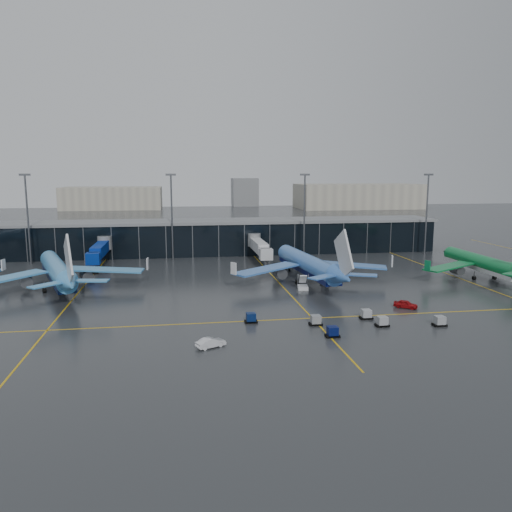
{
  "coord_description": "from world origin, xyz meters",
  "views": [
    {
      "loc": [
        -13.24,
        -98.27,
        25.42
      ],
      "look_at": [
        5.0,
        18.0,
        6.0
      ],
      "focal_mm": 35.0,
      "sensor_mm": 36.0,
      "label": 1
    }
  ],
  "objects": [
    {
      "name": "flood_masts",
      "position": [
        5.0,
        50.0,
        13.81
      ],
      "size": [
        203.0,
        0.5,
        25.5
      ],
      "color": "#595B60",
      "rests_on": "ground"
    },
    {
      "name": "mobile_airstair",
      "position": [
        13.92,
        7.4,
        0.77
      ],
      "size": [
        2.66,
        3.5,
        3.45
      ],
      "rotation": [
        0.0,
        0.0,
        -0.15
      ],
      "color": "silver",
      "rests_on": "ground"
    },
    {
      "name": "airliner_aer_lingus",
      "position": [
        60.17,
        12.43,
        6.06
      ],
      "size": [
        35.2,
        39.94,
        12.12
      ],
      "primitive_type": null,
      "rotation": [
        0.0,
        0.0,
        -0.01
      ],
      "color": "#0D7537",
      "rests_on": "ground"
    },
    {
      "name": "jet_bridges",
      "position": [
        -35.0,
        42.99,
        4.55
      ],
      "size": [
        94.0,
        27.5,
        7.2
      ],
      "color": "#595B60",
      "rests_on": "ground"
    },
    {
      "name": "airliner_arkefly",
      "position": [
        -39.99,
        15.65,
        6.88
      ],
      "size": [
        51.73,
        55.11,
        13.75
      ],
      "primitive_type": null,
      "rotation": [
        0.0,
        0.0,
        0.33
      ],
      "color": "#4093D3",
      "rests_on": "ground"
    },
    {
      "name": "terminal_pier",
      "position": [
        0.0,
        62.0,
        5.42
      ],
      "size": [
        142.0,
        17.0,
        10.7
      ],
      "color": "black",
      "rests_on": "ground"
    },
    {
      "name": "service_van_white",
      "position": [
        -8.91,
        -27.37,
        0.74
      ],
      "size": [
        4.75,
        3.4,
        1.49
      ],
      "primitive_type": "imported",
      "rotation": [
        0.0,
        0.0,
        2.03
      ],
      "color": "silver",
      "rests_on": "ground"
    },
    {
      "name": "baggage_carts",
      "position": [
        14.74,
        -20.26,
        0.76
      ],
      "size": [
        33.48,
        11.09,
        1.7
      ],
      "color": "black",
      "rests_on": "ground"
    },
    {
      "name": "ground",
      "position": [
        0.0,
        0.0,
        0.0
      ],
      "size": [
        600.0,
        600.0,
        0.0
      ],
      "primitive_type": "plane",
      "color": "#282B2D",
      "rests_on": "ground"
    },
    {
      "name": "taxi_lines",
      "position": [
        10.0,
        10.61,
        0.01
      ],
      "size": [
        220.0,
        120.0,
        0.02
      ],
      "color": "gold",
      "rests_on": "ground"
    },
    {
      "name": "airliner_klm_near",
      "position": [
        16.76,
        14.78,
        6.97
      ],
      "size": [
        44.0,
        48.98,
        13.95
      ],
      "primitive_type": null,
      "rotation": [
        0.0,
        0.0,
        0.1
      ],
      "color": "#3B71C2",
      "rests_on": "ground"
    },
    {
      "name": "distant_hangars",
      "position": [
        49.94,
        270.08,
        8.79
      ],
      "size": [
        260.0,
        71.0,
        22.0
      ],
      "color": "#B2AD99",
      "rests_on": "ground"
    },
    {
      "name": "service_van_red",
      "position": [
        29.49,
        -11.15,
        0.76
      ],
      "size": [
        4.6,
        4.18,
        1.52
      ],
      "primitive_type": "imported",
      "rotation": [
        0.0,
        0.0,
        0.9
      ],
      "color": "#9F0C0F",
      "rests_on": "ground"
    }
  ]
}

